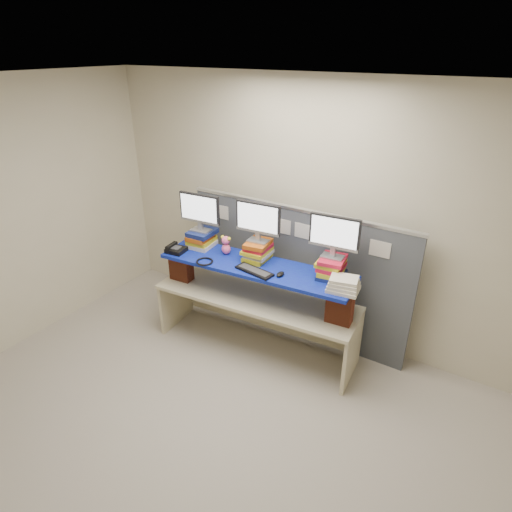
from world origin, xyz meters
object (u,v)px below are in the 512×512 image
Objects in this scene: monitor_center at (258,220)px; monitor_left at (200,210)px; desk at (256,307)px; monitor_right at (334,234)px; blue_board at (256,266)px; desk_phone at (176,249)px; keyboard at (254,271)px.

monitor_left is at bearing 180.00° from monitor_center.
desk is 1.21m from monitor_right.
blue_board is 0.91m from desk_phone.
keyboard is (-0.66, -0.32, -0.43)m from monitor_right.
blue_board is at bearing -170.97° from monitor_right.
keyboard is at bearing -68.94° from blue_board.
desk_phone is (-1.62, -0.39, -0.41)m from monitor_right.
desk is at bearing -9.19° from monitor_left.
monitor_right is at bearing 9.03° from blue_board.
blue_board is 4.25× the size of monitor_left.
blue_board is (-0.00, 0.00, 0.48)m from desk.
monitor_center is 2.24× the size of desk_phone.
monitor_center reaches higher than monitor_left.
monitor_center is at bearing 107.92° from blue_board.
desk is at bearing -170.97° from monitor_right.
monitor_center is 1.14× the size of keyboard.
desk_phone reaches higher than keyboard.
keyboard is at bearing -3.33° from desk_phone.
desk_phone is at bearing -167.32° from keyboard.
monitor_left is (-0.74, 0.05, 0.44)m from blue_board.
keyboard is at bearing -18.35° from monitor_left.
monitor_right is 0.85m from keyboard.
monitor_left is 1.48m from monitor_right.
monitor_right is at bearing -0.00° from monitor_left.
blue_board is 0.16m from keyboard.
blue_board reaches higher than desk.
blue_board is at bearing 5.57° from desk_phone.
blue_board is at bearing -9.19° from monitor_left.
keyboard is at bearing -159.30° from monitor_right.
monitor_center is 0.99m from desk_phone.
monitor_left is at bearing 180.00° from monitor_right.
desk is 4.66× the size of monitor_right.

